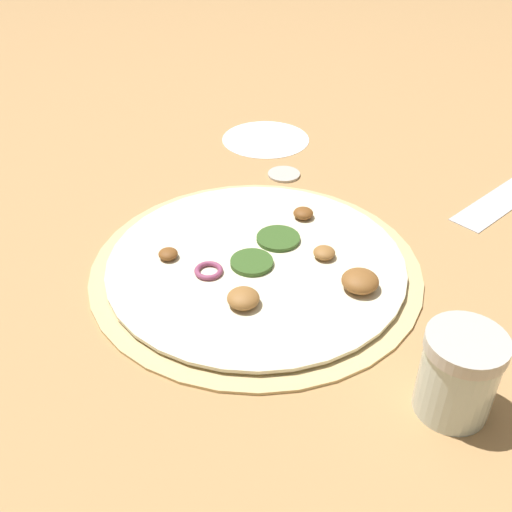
# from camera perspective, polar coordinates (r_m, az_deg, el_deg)

# --- Properties ---
(ground_plane) EXTENTS (3.00, 3.00, 0.00)m
(ground_plane) POSITION_cam_1_polar(r_m,az_deg,el_deg) (0.65, -0.00, -1.18)
(ground_plane) COLOR tan
(pizza) EXTENTS (0.36, 0.36, 0.03)m
(pizza) POSITION_cam_1_polar(r_m,az_deg,el_deg) (0.65, 0.20, -0.83)
(pizza) COLOR #D6B77A
(pizza) RESTS_ON ground_plane
(spice_jar) EXTENTS (0.06, 0.06, 0.08)m
(spice_jar) POSITION_cam_1_polar(r_m,az_deg,el_deg) (0.51, 18.72, -10.58)
(spice_jar) COLOR silver
(spice_jar) RESTS_ON ground_plane
(loose_cap) EXTENTS (0.04, 0.04, 0.01)m
(loose_cap) POSITION_cam_1_polar(r_m,az_deg,el_deg) (0.83, 2.68, 7.88)
(loose_cap) COLOR beige
(loose_cap) RESTS_ON ground_plane
(flour_patch) EXTENTS (0.13, 0.13, 0.00)m
(flour_patch) POSITION_cam_1_polar(r_m,az_deg,el_deg) (0.93, 0.93, 11.10)
(flour_patch) COLOR white
(flour_patch) RESTS_ON ground_plane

